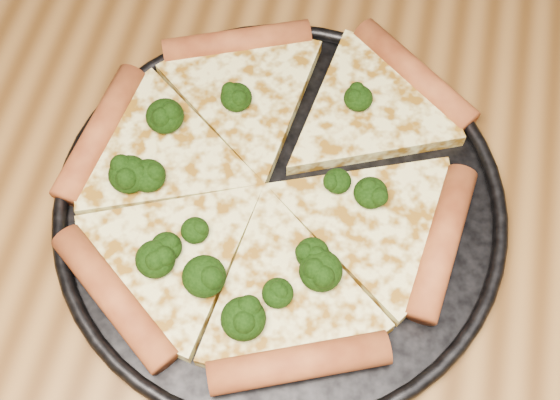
# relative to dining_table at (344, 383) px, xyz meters

# --- Properties ---
(dining_table) EXTENTS (1.20, 0.90, 0.75)m
(dining_table) POSITION_rel_dining_table_xyz_m (0.00, 0.00, 0.00)
(dining_table) COLOR brown
(dining_table) RESTS_ON ground
(pizza_pan) EXTENTS (0.38, 0.38, 0.02)m
(pizza_pan) POSITION_rel_dining_table_xyz_m (-0.08, 0.11, 0.10)
(pizza_pan) COLOR black
(pizza_pan) RESTS_ON dining_table
(pizza) EXTENTS (0.35, 0.37, 0.03)m
(pizza) POSITION_rel_dining_table_xyz_m (-0.09, 0.12, 0.11)
(pizza) COLOR #EAE48F
(pizza) RESTS_ON pizza_pan
(broccoli_florets) EXTENTS (0.23, 0.25, 0.03)m
(broccoli_florets) POSITION_rel_dining_table_xyz_m (-0.12, 0.08, 0.12)
(broccoli_florets) COLOR black
(broccoli_florets) RESTS_ON pizza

